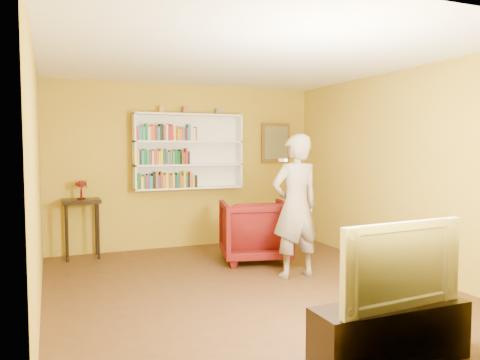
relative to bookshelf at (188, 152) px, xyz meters
name	(u,v)px	position (x,y,z in m)	size (l,w,h in m)	color
room_shell	(244,202)	(0.00, -2.41, -0.58)	(5.30, 5.80, 2.88)	#402714
bookshelf	(188,152)	(0.00, 0.00, 0.00)	(1.80, 0.29, 1.23)	white
books_row_lower	(167,181)	(-0.38, -0.11, -0.47)	(0.97, 0.19, 0.27)	#15622C
books_row_middle	(162,157)	(-0.45, -0.11, -0.09)	(0.84, 0.19, 0.26)	yellow
books_row_upper	(166,133)	(-0.38, -0.11, 0.30)	(0.97, 0.19, 0.27)	#AC1A2F
ornament_left	(161,110)	(-0.45, -0.06, 0.67)	(0.07, 0.07, 0.10)	#C07F36
ornament_centre	(185,110)	(-0.05, -0.06, 0.68)	(0.08, 0.08, 0.12)	#9A5133
ornament_right	(218,112)	(0.51, -0.06, 0.67)	(0.07, 0.07, 0.10)	#485F78
framed_painting	(276,143)	(1.65, 0.05, 0.16)	(0.55, 0.05, 0.70)	brown
console_table	(82,209)	(-1.70, -0.16, -0.85)	(0.55, 0.42, 0.89)	black
ruby_lustre	(81,186)	(-1.70, -0.16, -0.50)	(0.17, 0.18, 0.28)	maroon
armchair	(255,231)	(0.64, -1.29, -1.15)	(0.96, 0.98, 0.90)	#420408
person	(296,206)	(0.77, -2.28, -0.68)	(0.67, 0.44, 1.83)	#7C6B5B
game_remote	(283,160)	(0.44, -2.55, -0.08)	(0.04, 0.15, 0.04)	silver
tv_cabinet	(390,333)	(0.28, -4.66, -1.37)	(1.28, 0.38, 0.46)	black
television	(392,262)	(0.28, -4.66, -0.81)	(1.14, 0.15, 0.66)	black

